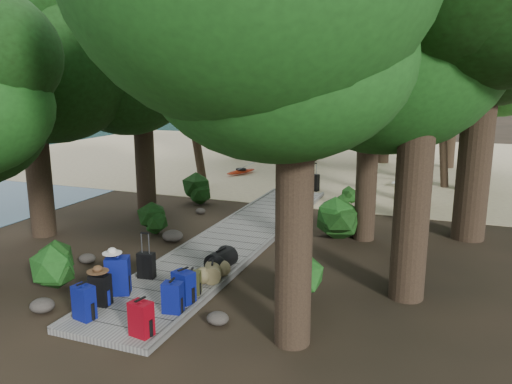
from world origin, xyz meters
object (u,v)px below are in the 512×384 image
at_px(duffel_right_black, 221,260).
at_px(backpack_right_a, 141,317).
at_px(backpack_right_d, 192,281).
at_px(backpack_left_c, 118,274).
at_px(duffel_right_khaki, 213,272).
at_px(suitcase_on_boardwalk, 146,265).
at_px(backpack_right_b, 173,296).
at_px(sun_lounger, 405,178).
at_px(backpack_right_c, 184,285).
at_px(kayak, 241,171).
at_px(backpack_left_b, 100,288).
at_px(backpack_left_a, 84,301).
at_px(lone_suitcase_on_sand, 314,182).

bearing_deg(duffel_right_black, backpack_right_a, -81.82).
bearing_deg(backpack_right_d, duffel_right_black, 74.07).
relative_size(backpack_left_c, duffel_right_black, 1.16).
relative_size(duffel_right_khaki, suitcase_on_boardwalk, 1.00).
bearing_deg(backpack_right_b, backpack_right_a, -102.29).
xyz_separation_m(backpack_right_b, sun_lounger, (2.97, 13.67, -0.11)).
bearing_deg(backpack_left_c, backpack_right_c, -20.17).
xyz_separation_m(backpack_right_d, kayak, (-4.27, 12.82, -0.18)).
distance_m(backpack_left_b, backpack_right_b, 1.44).
distance_m(backpack_left_a, backpack_right_c, 1.80).
xyz_separation_m(duffel_right_khaki, lone_suitcase_on_sand, (-0.34, 9.82, 0.04)).
height_order(backpack_left_b, duffel_right_black, backpack_left_b).
xyz_separation_m(backpack_right_c, sun_lounger, (2.99, 13.21, -0.13)).
height_order(backpack_right_a, suitcase_on_boardwalk, backpack_right_a).
bearing_deg(backpack_left_b, sun_lounger, 68.71).
relative_size(duffel_right_black, kayak, 0.20).
relative_size(backpack_left_b, suitcase_on_boardwalk, 1.18).
bearing_deg(duffel_right_khaki, sun_lounger, 53.27).
bearing_deg(sun_lounger, backpack_left_b, -91.73).
distance_m(backpack_left_a, duffel_right_khaki, 2.75).
bearing_deg(kayak, lone_suitcase_on_sand, -5.50).
bearing_deg(backpack_left_c, lone_suitcase_on_sand, 59.13).
bearing_deg(backpack_left_a, lone_suitcase_on_sand, 97.16).
distance_m(backpack_right_d, suitcase_on_boardwalk, 1.36).
bearing_deg(kayak, duffel_right_black, -45.81).
xyz_separation_m(backpack_left_a, duffel_right_khaki, (1.36, 2.39, -0.16)).
distance_m(backpack_left_c, kayak, 13.66).
distance_m(backpack_left_a, suitcase_on_boardwalk, 2.02).
xyz_separation_m(backpack_right_d, suitcase_on_boardwalk, (-1.30, 0.39, 0.02)).
bearing_deg(sun_lounger, backpack_left_a, -90.72).
distance_m(duffel_right_khaki, sun_lounger, 12.41).
xyz_separation_m(suitcase_on_boardwalk, sun_lounger, (4.33, 12.43, -0.07)).
xyz_separation_m(backpack_left_b, sun_lounger, (4.40, 13.87, -0.12)).
bearing_deg(backpack_right_b, backpack_left_a, -158.38).
height_order(backpack_right_c, kayak, backpack_right_c).
bearing_deg(duffel_right_black, backpack_left_b, -111.23).
bearing_deg(backpack_right_a, backpack_right_d, 100.33).
distance_m(backpack_left_c, suitcase_on_boardwalk, 0.91).
bearing_deg(backpack_right_b, backpack_right_d, 85.02).
distance_m(backpack_left_b, backpack_right_a, 1.55).
bearing_deg(suitcase_on_boardwalk, kayak, 95.72).
height_order(suitcase_on_boardwalk, sun_lounger, suitcase_on_boardwalk).
distance_m(kayak, sun_lounger, 7.30).
relative_size(backpack_right_c, kayak, 0.19).
bearing_deg(suitcase_on_boardwalk, backpack_right_c, -37.97).
distance_m(backpack_left_c, backpack_right_a, 1.86).
relative_size(suitcase_on_boardwalk, lone_suitcase_on_sand, 0.85).
xyz_separation_m(backpack_right_b, duffel_right_khaki, (0.03, 1.61, -0.13)).
xyz_separation_m(backpack_left_a, backpack_left_b, (-0.10, 0.58, -0.01)).
height_order(duffel_right_khaki, suitcase_on_boardwalk, suitcase_on_boardwalk).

